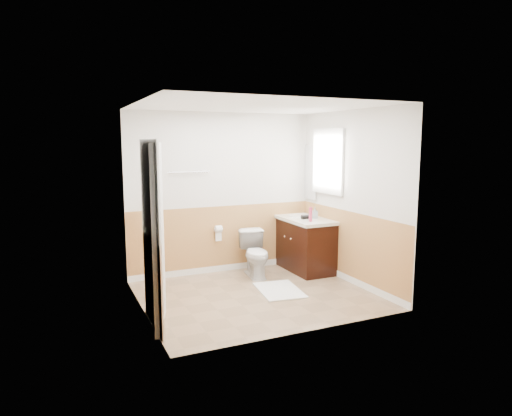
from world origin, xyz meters
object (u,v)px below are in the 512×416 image
bath_mat (279,290)px  vanity_cabinet (304,245)px  soap_dispenser (315,213)px  toilet (256,254)px  lotion_bottle (311,214)px

bath_mat → vanity_cabinet: size_ratio=0.73×
bath_mat → soap_dispenser: soap_dispenser is taller
toilet → vanity_cabinet: 0.86m
toilet → lotion_bottle: 1.03m
vanity_cabinet → lotion_bottle: size_ratio=5.00×
lotion_bottle → soap_dispenser: 0.32m
toilet → soap_dispenser: soap_dispenser is taller
toilet → soap_dispenser: size_ratio=3.92×
soap_dispenser → vanity_cabinet: bearing=137.7°
lotion_bottle → bath_mat: bearing=-149.2°
soap_dispenser → lotion_bottle: bearing=-133.2°
bath_mat → soap_dispenser: bearing=35.0°
toilet → lotion_bottle: bearing=-16.1°
toilet → soap_dispenser: 1.15m
lotion_bottle → soap_dispenser: bearing=46.8°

